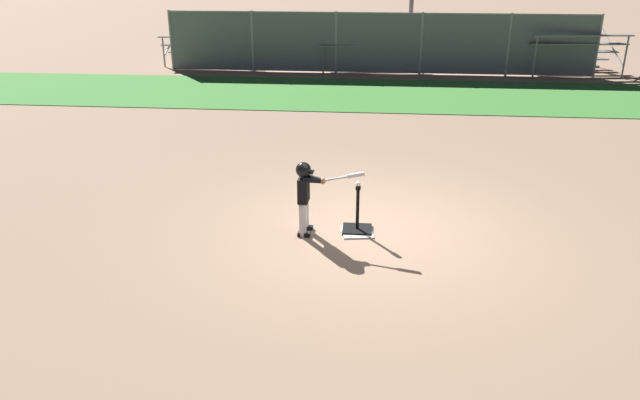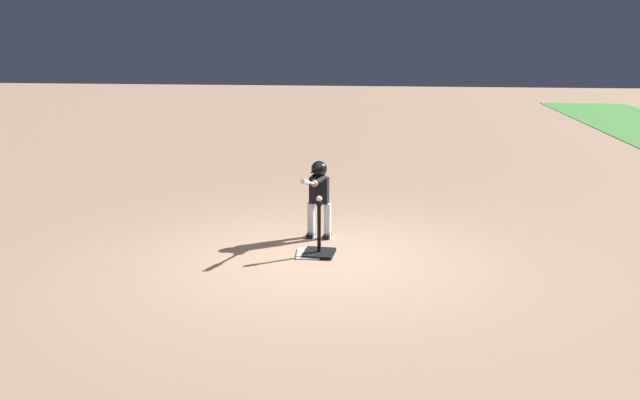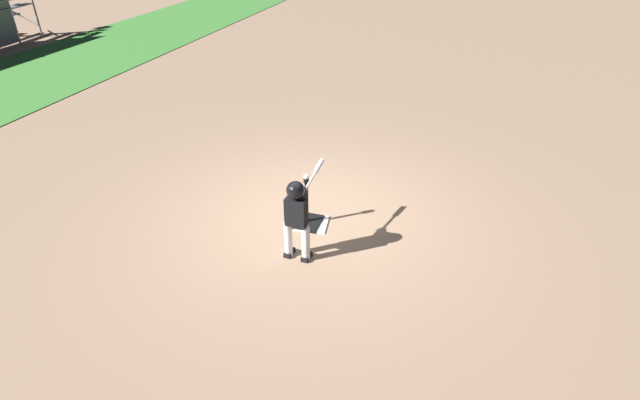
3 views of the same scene
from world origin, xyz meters
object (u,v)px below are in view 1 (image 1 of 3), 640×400
at_px(bleachers_far_left, 211,50).
at_px(bleachers_far_right, 367,55).
at_px(batter_child, 306,189).
at_px(baseball, 358,184).
at_px(batting_tee, 357,225).
at_px(bleachers_left_center, 568,52).

height_order(bleachers_far_left, bleachers_far_right, bleachers_far_left).
distance_m(batter_child, bleachers_far_left, 14.38).
height_order(baseball, bleachers_far_left, bleachers_far_left).
bearing_deg(bleachers_far_right, bleachers_far_left, 176.78).
xyz_separation_m(batting_tee, bleachers_far_right, (-0.16, 13.07, 0.35)).
height_order(batting_tee, batter_child, batter_child).
xyz_separation_m(batting_tee, batter_child, (-0.74, -0.14, 0.59)).
distance_m(batter_child, bleachers_far_right, 13.23).
height_order(baseball, bleachers_far_right, bleachers_far_right).
height_order(batting_tee, bleachers_left_center, bleachers_left_center).
bearing_deg(bleachers_left_center, bleachers_far_right, 178.47).
height_order(batter_child, bleachers_far_right, batter_child).
bearing_deg(batter_child, bleachers_left_center, 61.38).
distance_m(bleachers_far_left, bleachers_far_right, 5.46).
xyz_separation_m(batter_child, baseball, (0.74, 0.14, 0.05)).
xyz_separation_m(baseball, bleachers_far_left, (-5.62, 13.38, -0.23)).
bearing_deg(batter_child, batting_tee, 10.95).
distance_m(baseball, bleachers_far_left, 14.51).
bearing_deg(bleachers_far_right, bleachers_left_center, -1.53).
relative_size(batter_child, bleachers_far_right, 0.31).
bearing_deg(bleachers_far_left, bleachers_left_center, -2.30).
relative_size(batting_tee, bleachers_far_right, 0.20).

